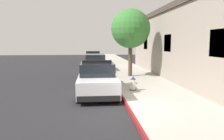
{
  "coord_description": "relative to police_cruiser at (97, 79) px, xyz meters",
  "views": [
    {
      "loc": [
        -1.42,
        -7.9,
        2.55
      ],
      "look_at": [
        -0.24,
        4.63,
        1.0
      ],
      "focal_mm": 35.32,
      "sensor_mm": 36.0,
      "label": 1
    }
  ],
  "objects": [
    {
      "name": "ground_plane",
      "position": [
        -3.11,
        6.83,
        -0.84
      ],
      "size": [
        32.96,
        60.0,
        0.2
      ],
      "primitive_type": "cube",
      "color": "#232326"
    },
    {
      "name": "sidewalk_pavement",
      "position": [
        2.89,
        6.83,
        -0.66
      ],
      "size": [
        3.48,
        60.0,
        0.17
      ],
      "primitive_type": "cube",
      "color": "#ADA89E",
      "rests_on": "ground"
    },
    {
      "name": "curb_painted_edge",
      "position": [
        1.11,
        6.83,
        -0.66
      ],
      "size": [
        0.08,
        60.0,
        0.17
      ],
      "primitive_type": "cube",
      "color": "maroon",
      "rests_on": "ground"
    },
    {
      "name": "storefront_building",
      "position": [
        8.12,
        2.85,
        1.75
      ],
      "size": [
        7.24,
        20.84,
        4.98
      ],
      "color": "gray",
      "rests_on": "ground"
    },
    {
      "name": "police_cruiser",
      "position": [
        0.0,
        0.0,
        0.0
      ],
      "size": [
        1.94,
        4.84,
        1.68
      ],
      "color": "white",
      "rests_on": "ground"
    },
    {
      "name": "parked_car_silver_ahead",
      "position": [
        0.06,
        8.29,
        -0.0
      ],
      "size": [
        1.94,
        4.84,
        1.56
      ],
      "color": "#B2B5BA",
      "rests_on": "ground"
    },
    {
      "name": "parked_car_dark_far",
      "position": [
        -0.08,
        16.6,
        -0.0
      ],
      "size": [
        1.94,
        4.84,
        1.56
      ],
      "color": "maroon",
      "rests_on": "ground"
    },
    {
      "name": "fire_hydrant",
      "position": [
        1.81,
        -0.29,
        -0.23
      ],
      "size": [
        0.44,
        0.4,
        0.76
      ],
      "color": "#4C4C51",
      "rests_on": "sidewalk_pavement"
    },
    {
      "name": "street_tree",
      "position": [
        2.52,
        4.61,
        2.81
      ],
      "size": [
        2.79,
        2.79,
        4.8
      ],
      "color": "brown",
      "rests_on": "sidewalk_pavement"
    }
  ]
}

